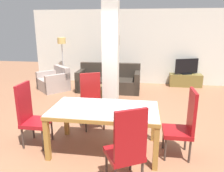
# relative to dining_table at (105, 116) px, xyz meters

# --- Properties ---
(ground_plane) EXTENTS (18.00, 18.00, 0.00)m
(ground_plane) POSITION_rel_dining_table_xyz_m (0.00, 0.00, -0.63)
(ground_plane) COLOR #956345
(back_wall) EXTENTS (7.20, 0.09, 2.70)m
(back_wall) POSITION_rel_dining_table_xyz_m (-0.00, 4.84, 0.72)
(back_wall) COLOR silver
(back_wall) RESTS_ON ground_plane
(divider_pillar) EXTENTS (0.36, 0.31, 2.70)m
(divider_pillar) POSITION_rel_dining_table_xyz_m (-0.14, 1.58, 0.72)
(divider_pillar) COLOR silver
(divider_pillar) RESTS_ON ground_plane
(dining_table) EXTENTS (1.81, 0.99, 0.78)m
(dining_table) POSITION_rel_dining_table_xyz_m (0.00, 0.00, 0.00)
(dining_table) COLOR #A37634
(dining_table) RESTS_ON ground_plane
(dining_chair_far_left) EXTENTS (0.61, 0.61, 1.15)m
(dining_chair_far_left) POSITION_rel_dining_table_xyz_m (-0.45, 0.93, -0.04)
(dining_chair_far_left) COLOR maroon
(dining_chair_far_left) RESTS_ON ground_plane
(dining_chair_head_left) EXTENTS (0.46, 0.46, 1.15)m
(dining_chair_head_left) POSITION_rel_dining_table_xyz_m (-1.35, 0.00, -0.04)
(dining_chair_head_left) COLOR maroon
(dining_chair_head_left) RESTS_ON ground_plane
(dining_chair_head_right) EXTENTS (0.46, 0.46, 1.15)m
(dining_chair_head_right) POSITION_rel_dining_table_xyz_m (1.31, 0.00, -0.04)
(dining_chair_head_right) COLOR maroon
(dining_chair_head_right) RESTS_ON ground_plane
(dining_chair_near_right) EXTENTS (0.62, 0.62, 1.15)m
(dining_chair_near_right) POSITION_rel_dining_table_xyz_m (0.45, -0.85, -0.04)
(dining_chair_near_right) COLOR maroon
(dining_chair_near_right) RESTS_ON ground_plane
(sofa) EXTENTS (2.06, 0.89, 0.90)m
(sofa) POSITION_rel_dining_table_xyz_m (-0.51, 3.62, -0.33)
(sofa) COLOR #332B23
(sofa) RESTS_ON ground_plane
(armchair) EXTENTS (1.24, 1.24, 0.78)m
(armchair) POSITION_rel_dining_table_xyz_m (-2.37, 3.43, -0.35)
(armchair) COLOR #AD9C94
(armchair) RESTS_ON ground_plane
(coffee_table) EXTENTS (0.73, 0.60, 0.43)m
(coffee_table) POSITION_rel_dining_table_xyz_m (-0.57, 2.52, -0.41)
(coffee_table) COLOR brown
(coffee_table) RESTS_ON ground_plane
(bottle) EXTENTS (0.08, 0.08, 0.27)m
(bottle) POSITION_rel_dining_table_xyz_m (-0.47, 2.43, -0.10)
(bottle) COLOR #4C2D14
(bottle) RESTS_ON coffee_table
(tv_stand) EXTENTS (1.12, 0.40, 0.45)m
(tv_stand) POSITION_rel_dining_table_xyz_m (2.13, 4.56, -0.41)
(tv_stand) COLOR olive
(tv_stand) RESTS_ON ground_plane
(tv_screen) EXTENTS (0.83, 0.39, 0.56)m
(tv_screen) POSITION_rel_dining_table_xyz_m (2.13, 4.56, 0.09)
(tv_screen) COLOR black
(tv_screen) RESTS_ON tv_stand
(floor_lamp) EXTENTS (0.30, 0.30, 1.71)m
(floor_lamp) POSITION_rel_dining_table_xyz_m (-2.37, 4.33, 0.80)
(floor_lamp) COLOR #B7B7BC
(floor_lamp) RESTS_ON ground_plane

